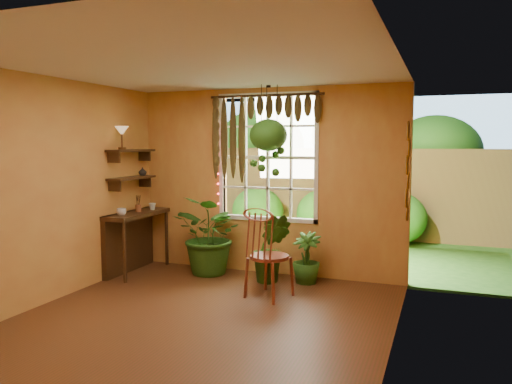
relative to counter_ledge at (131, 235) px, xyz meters
The scene contains 23 objects.
floor 2.55m from the counter_ledge, 39.96° to the right, with size 4.50×4.50×0.00m, color #562918.
ceiling 3.29m from the counter_ledge, 39.96° to the right, with size 4.50×4.50×0.00m, color silver.
wall_back 2.17m from the counter_ledge, 18.80° to the left, with size 4.00×4.00×0.00m, color gold.
wall_left 1.79m from the counter_ledge, 93.24° to the right, with size 4.50×4.50×0.00m, color gold.
wall_right 4.30m from the counter_ledge, 22.26° to the right, with size 4.50×4.50×0.00m, color gold.
window 2.33m from the counter_ledge, 19.65° to the left, with size 1.52×0.10×1.86m.
valance_vine 2.57m from the counter_ledge, 17.07° to the left, with size 1.70×0.12×1.10m.
string_lights 1.76m from the counter_ledge, 27.17° to the left, with size 0.03×0.03×1.54m, color #FF2633, non-canonical shape.
wall_plates 4.02m from the counter_ledge, ahead, with size 0.04×0.32×1.10m, color beige, non-canonical shape.
counter_ledge is the anchor object (origin of this frame).
shelf_lower 0.85m from the counter_ledge, ahead, with size 0.25×0.90×0.04m, color #38250F.
shelf_upper 1.25m from the counter_ledge, ahead, with size 0.25×0.90×0.04m, color #38250F.
backyard 5.74m from the counter_ledge, 67.84° to the left, with size 14.00×10.00×12.00m.
windsor_chair 2.37m from the counter_ledge, 11.67° to the right, with size 0.61×0.62×1.30m.
potted_plant_left 1.22m from the counter_ledge, 12.84° to the left, with size 1.04×0.90×1.16m, color #1C4512.
potted_plant_mid 2.14m from the counter_ledge, ahead, with size 0.53×0.42×0.96m, color #1C4512.
potted_plant_right 2.62m from the counter_ledge, ahead, with size 0.39×0.39×0.70m, color #1C4512.
hanging_basket 2.49m from the counter_ledge, ahead, with size 0.52×0.52×1.26m.
cup_a 0.58m from the counter_ledge, 72.26° to the right, with size 0.13×0.13×0.11m, color silver.
cup_b 0.53m from the counter_ledge, 56.63° to the left, with size 0.11×0.11×0.10m, color beige.
brush_jar 0.48m from the counter_ledge, 16.47° to the left, with size 0.08×0.08×0.31m.
shelf_vase 0.97m from the counter_ledge, 81.82° to the left, with size 0.12×0.12×0.13m, color #B2AD99.
tiffany_lamp 1.53m from the counter_ledge, 78.28° to the right, with size 0.20×0.20×0.33m.
Camera 1 is at (2.41, -4.57, 1.92)m, focal length 35.00 mm.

